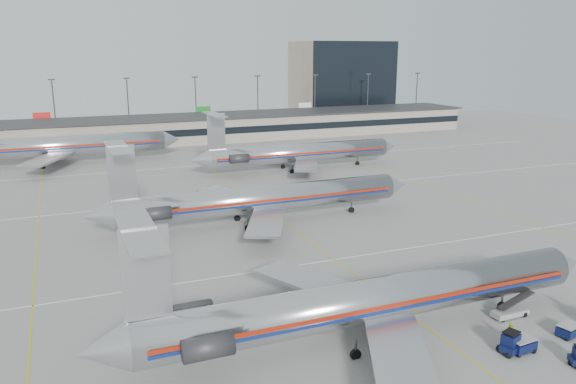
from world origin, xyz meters
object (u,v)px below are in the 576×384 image
jet_foreground (364,301)px  jet_second_row (256,199)px  belt_loader (511,311)px  tug_center (512,343)px

jet_foreground → jet_second_row: size_ratio=0.98×
jet_second_row → belt_loader: bearing=-71.2°
belt_loader → jet_foreground: bearing=173.2°
jet_foreground → belt_loader: size_ratio=11.16×
jet_foreground → tug_center: 11.34m
jet_foreground → jet_second_row: 32.01m
tug_center → belt_loader: bearing=28.8°
jet_second_row → tug_center: 38.64m
belt_loader → jet_second_row: bearing=107.7°
jet_foreground → jet_second_row: (2.27, 31.92, 0.06)m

